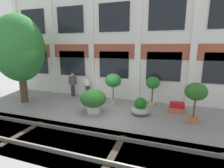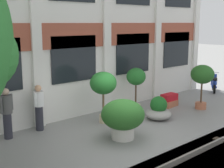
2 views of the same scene
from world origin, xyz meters
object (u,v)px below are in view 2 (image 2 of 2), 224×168
Objects in this scene: potted_plant_low_pan at (103,84)px; resident_by_doorway at (7,112)px; resident_watching_tracks at (39,106)px; potted_plant_terracotta_small at (136,79)px; potted_plant_glazed_jar at (123,116)px; potted_plant_tall_urn at (202,77)px; potted_plant_square_trough at (169,100)px; scooter_near_curb at (214,84)px; potted_plant_wide_bowl at (158,110)px.

potted_plant_low_pan reaches higher than resident_by_doorway.
potted_plant_terracotta_small is at bearing 51.99° from resident_watching_tracks.
resident_watching_tracks is (-1.56, 2.42, 0.11)m from potted_plant_glazed_jar.
potted_plant_tall_urn reaches higher than resident_by_doorway.
potted_plant_square_trough is 0.72× the size of scooter_near_curb.
potted_plant_glazed_jar is 3.54m from potted_plant_terracotta_small.
potted_plant_terracotta_small is (2.22, 0.54, -0.13)m from potted_plant_low_pan.
resident_watching_tracks is (-6.38, 2.11, -0.54)m from potted_plant_tall_urn.
potted_plant_glazed_jar is at bearing -176.29° from potted_plant_tall_urn.
potted_plant_low_pan reaches higher than potted_plant_tall_urn.
scooter_near_curb reaches higher than potted_plant_square_trough.
potted_plant_glazed_jar is 8.35m from scooter_near_curb.
potted_plant_wide_bowl is (-1.77, -0.89, 0.09)m from potted_plant_square_trough.
potted_plant_tall_urn is 2.74m from potted_plant_terracotta_small.
resident_watching_tracks is at bearing 141.68° from scooter_near_curb.
potted_plant_glazed_jar is (-0.55, -1.60, -0.70)m from potted_plant_low_pan.
resident_by_doorway is (-5.45, 0.26, -0.43)m from potted_plant_terracotta_small.
potted_plant_low_pan is at bearing 53.32° from resident_by_doorway.
potted_plant_low_pan is 2.35m from potted_plant_wide_bowl.
potted_plant_square_trough is at bearing 45.99° from resident_watching_tracks.
potted_plant_square_trough is at bearing 19.16° from potted_plant_glazed_jar.
resident_watching_tracks reaches higher than potted_plant_wide_bowl.
resident_watching_tracks is (-2.11, 0.83, -0.59)m from potted_plant_low_pan.
scooter_near_curb is at bearing 0.64° from potted_plant_low_pan.
potted_plant_terracotta_small is 5.47m from resident_by_doorway.
potted_plant_tall_urn is at bearing -16.74° from potted_plant_low_pan.
potted_plant_square_trough is at bearing 121.40° from potted_plant_tall_urn.
potted_plant_wide_bowl is 0.56× the size of potted_plant_terracotta_small.
potted_plant_tall_urn reaches higher than potted_plant_terracotta_small.
resident_watching_tracks is (1.11, 0.03, -0.03)m from resident_by_doorway.
resident_watching_tracks is at bearing 170.17° from potted_plant_square_trough.
resident_watching_tracks is at bearing 68.87° from resident_by_doorway.
potted_plant_terracotta_small is 1.08× the size of resident_by_doorway.
potted_plant_square_trough is 1.84m from potted_plant_terracotta_small.
resident_by_doorway is at bearing 159.92° from potted_plant_wide_bowl.
potted_plant_glazed_jar is 2.45m from potted_plant_wide_bowl.
potted_plant_terracotta_small is (-2.05, 1.82, -0.08)m from potted_plant_tall_urn.
potted_plant_wide_bowl is 0.53× the size of potted_plant_tall_urn.
resident_by_doorway reaches higher than resident_watching_tracks.
potted_plant_wide_bowl is 0.61× the size of resident_by_doorway.
potted_plant_low_pan reaches higher than potted_plant_square_trough.
resident_by_doorway is (-10.85, 0.71, 0.42)m from scooter_near_curb.
potted_plant_terracotta_small is at bearing 141.27° from scooter_near_curb.
potted_plant_terracotta_small reaches higher than potted_plant_wide_bowl.
resident_by_doorway is (-3.23, 0.79, -0.56)m from potted_plant_low_pan.
resident_watching_tracks is at bearing 161.70° from potted_plant_tall_urn.
resident_watching_tracks is (-5.70, 0.99, 0.57)m from potted_plant_square_trough.
potted_plant_low_pan is 1.57× the size of scooter_near_curb.
potted_plant_terracotta_small reaches higher than resident_watching_tracks.
potted_plant_terracotta_small is 1.45× the size of scooter_near_curb.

